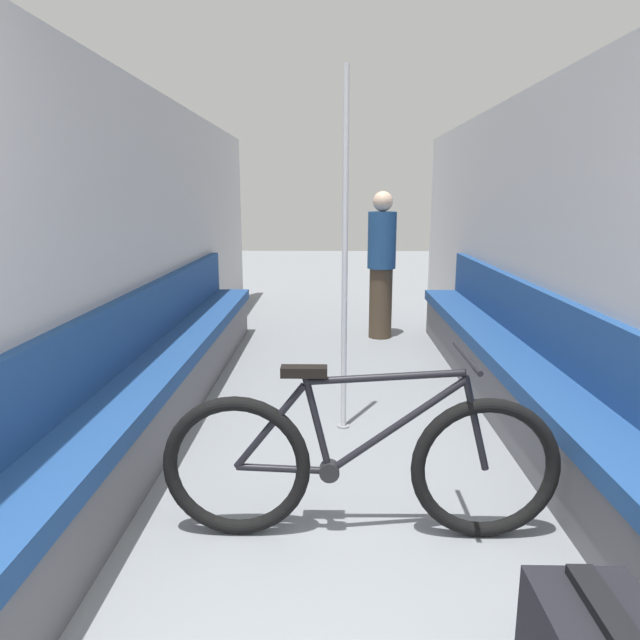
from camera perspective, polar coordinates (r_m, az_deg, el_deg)
The scene contains 7 objects.
wall_left at distance 4.14m, azimuth -18.33°, elevation 6.62°, with size 0.10×9.13×2.29m, color #B2B2B7.
wall_right at distance 4.19m, azimuth 22.28°, elevation 6.39°, with size 0.10×9.13×2.29m, color #B2B2B7.
bench_seat_row_left at distance 4.14m, azimuth -15.03°, elevation -5.00°, with size 0.40×5.01×0.90m.
bench_seat_row_right at distance 4.18m, azimuth 18.93°, elevation -5.08°, with size 0.40×5.01×0.90m.
bicycle at distance 2.62m, azimuth 4.02°, elevation -14.15°, with size 1.77×0.46×0.86m.
grab_pole_near at distance 3.60m, azimuth 2.49°, elevation 5.84°, with size 0.08×0.08×2.27m.
passenger_standing at distance 6.13m, azimuth 6.16°, elevation 5.60°, with size 0.30×0.30×1.56m.
Camera 1 is at (-0.07, -0.93, 1.52)m, focal length 32.00 mm.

